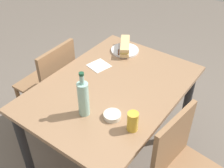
# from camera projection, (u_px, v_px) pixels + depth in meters

# --- Properties ---
(ground_plane) EXTENTS (8.00, 8.00, 0.00)m
(ground_plane) POSITION_uv_depth(u_px,v_px,m) (112.00, 157.00, 2.35)
(ground_plane) COLOR #6B6056
(dining_table) EXTENTS (1.20, 0.86, 0.77)m
(dining_table) POSITION_uv_depth(u_px,v_px,m) (112.00, 99.00, 1.95)
(dining_table) COLOR #997251
(dining_table) RESTS_ON ground
(chair_far) EXTENTS (0.41, 0.41, 0.88)m
(chair_far) POSITION_uv_depth(u_px,v_px,m) (52.00, 83.00, 2.33)
(chair_far) COLOR #936B47
(chair_far) RESTS_ON ground
(plate_near) EXTENTS (0.22, 0.22, 0.01)m
(plate_near) POSITION_uv_depth(u_px,v_px,m) (125.00, 50.00, 2.24)
(plate_near) COLOR white
(plate_near) RESTS_ON dining_table
(baguette_sandwich_near) EXTENTS (0.25, 0.19, 0.07)m
(baguette_sandwich_near) POSITION_uv_depth(u_px,v_px,m) (125.00, 46.00, 2.21)
(baguette_sandwich_near) COLOR #DBB77A
(baguette_sandwich_near) RESTS_ON plate_near
(knife_near) EXTENTS (0.16, 0.11, 0.01)m
(knife_near) POSITION_uv_depth(u_px,v_px,m) (119.00, 50.00, 2.23)
(knife_near) COLOR silver
(knife_near) RESTS_ON plate_near
(water_bottle) EXTENTS (0.07, 0.07, 0.30)m
(water_bottle) POSITION_uv_depth(u_px,v_px,m) (83.00, 98.00, 1.60)
(water_bottle) COLOR #99C6B7
(water_bottle) RESTS_ON dining_table
(beer_glass) EXTENTS (0.07, 0.07, 0.12)m
(beer_glass) POSITION_uv_depth(u_px,v_px,m) (133.00, 121.00, 1.54)
(beer_glass) COLOR gold
(beer_glass) RESTS_ON dining_table
(olive_bowl) EXTENTS (0.11, 0.11, 0.03)m
(olive_bowl) POSITION_uv_depth(u_px,v_px,m) (112.00, 116.00, 1.64)
(olive_bowl) COLOR silver
(olive_bowl) RESTS_ON dining_table
(paper_napkin) EXTENTS (0.17, 0.17, 0.00)m
(paper_napkin) POSITION_uv_depth(u_px,v_px,m) (99.00, 66.00, 2.07)
(paper_napkin) COLOR white
(paper_napkin) RESTS_ON dining_table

